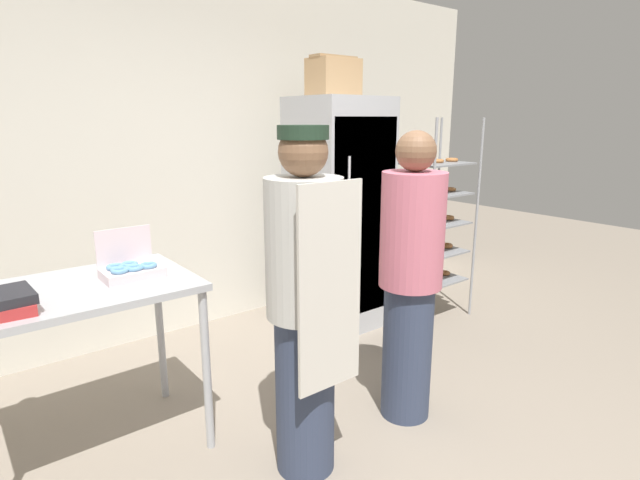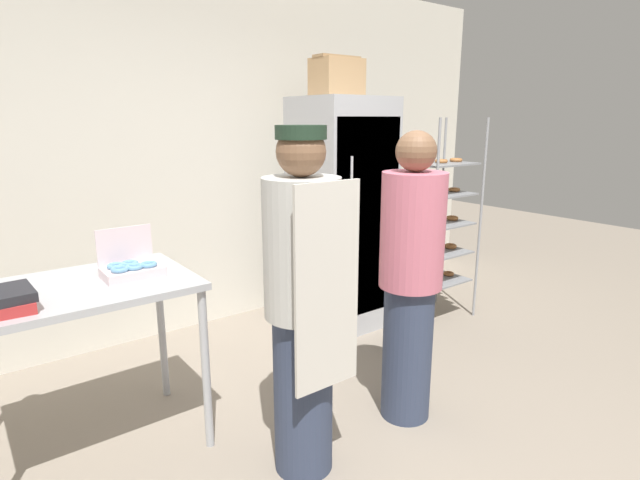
# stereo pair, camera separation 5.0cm
# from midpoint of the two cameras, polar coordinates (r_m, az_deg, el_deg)

# --- Properties ---
(ground_plane) EXTENTS (14.00, 14.00, 0.00)m
(ground_plane) POSITION_cam_midpoint_polar(r_m,az_deg,el_deg) (2.84, 10.74, -23.78)
(ground_plane) COLOR gray
(back_wall) EXTENTS (6.40, 0.12, 2.90)m
(back_wall) POSITION_cam_midpoint_polar(r_m,az_deg,el_deg) (4.23, -13.30, 9.72)
(back_wall) COLOR silver
(back_wall) RESTS_ON ground_plane
(refrigerator) EXTENTS (0.69, 0.67, 1.88)m
(refrigerator) POSITION_cam_midpoint_polar(r_m,az_deg,el_deg) (4.11, 2.87, 2.82)
(refrigerator) COLOR #ADAFB5
(refrigerator) RESTS_ON ground_plane
(baking_rack) EXTENTS (0.62, 0.45, 1.72)m
(baking_rack) POSITION_cam_midpoint_polar(r_m,az_deg,el_deg) (4.38, 13.62, 1.92)
(baking_rack) COLOR #93969B
(baking_rack) RESTS_ON ground_plane
(prep_counter) EXTENTS (1.12, 0.72, 0.93)m
(prep_counter) POSITION_cam_midpoint_polar(r_m,az_deg,el_deg) (2.73, -25.71, -6.90)
(prep_counter) COLOR #ADAFB5
(prep_counter) RESTS_ON ground_plane
(donut_box) EXTENTS (0.29, 0.20, 0.24)m
(donut_box) POSITION_cam_midpoint_polar(r_m,az_deg,el_deg) (2.74, -20.27, -2.99)
(donut_box) COLOR silver
(donut_box) RESTS_ON prep_counter
(cardboard_storage_box) EXTENTS (0.38, 0.27, 0.31)m
(cardboard_storage_box) POSITION_cam_midpoint_polar(r_m,az_deg,el_deg) (4.13, 2.31, 18.10)
(cardboard_storage_box) COLOR tan
(cardboard_storage_box) RESTS_ON refrigerator
(person_baker) EXTENTS (0.36, 0.38, 1.69)m
(person_baker) POSITION_cam_midpoint_polar(r_m,az_deg,el_deg) (2.35, -1.33, -7.18)
(person_baker) COLOR #333D56
(person_baker) RESTS_ON ground_plane
(person_customer) EXTENTS (0.35, 0.35, 1.66)m
(person_customer) POSITION_cam_midpoint_polar(r_m,az_deg,el_deg) (2.84, 10.80, -4.37)
(person_customer) COLOR #333D56
(person_customer) RESTS_ON ground_plane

